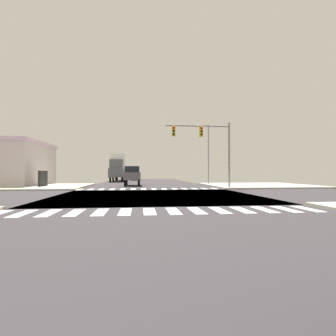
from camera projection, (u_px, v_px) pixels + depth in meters
name	position (u px, v px, depth m)	size (l,w,h in m)	color
ground	(156.00, 196.00, 18.23)	(90.00, 90.00, 0.05)	#343034
sidewalk_corner_ne	(257.00, 185.00, 31.58)	(12.00, 12.00, 0.14)	#B2ADA3
sidewalk_corner_nw	(31.00, 186.00, 28.73)	(12.00, 12.00, 0.14)	#B1B49E
crosswalk_near	(161.00, 211.00, 10.94)	(13.50, 2.00, 0.01)	silver
crosswalk_far	(149.00, 189.00, 25.45)	(13.50, 2.00, 0.01)	silver
traffic_signal_mast	(205.00, 139.00, 26.13)	(6.54, 0.55, 6.64)	gray
street_lamp	(207.00, 149.00, 34.73)	(1.78, 0.32, 7.94)	gray
suv_farside_2	(132.00, 174.00, 31.85)	(1.96, 4.60, 2.34)	black
sedan_crossing_1	(135.00, 175.00, 53.68)	(1.80, 4.30, 1.88)	black
box_truck_outer_1	(117.00, 167.00, 46.19)	(2.40, 7.20, 4.85)	black
sedan_inner_3	(120.00, 175.00, 52.84)	(1.80, 4.30, 1.88)	black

